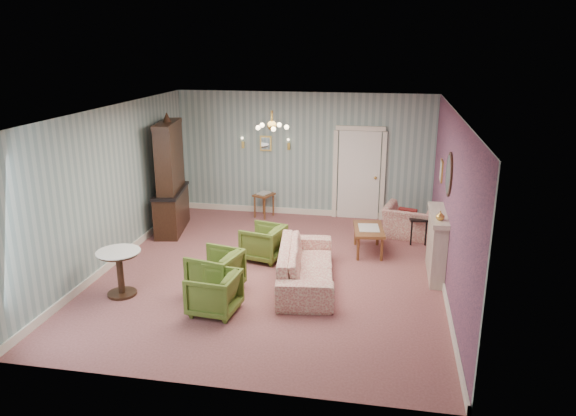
% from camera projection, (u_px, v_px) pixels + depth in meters
% --- Properties ---
extents(floor, '(7.00, 7.00, 0.00)m').
position_uv_depth(floor, '(273.00, 272.00, 9.90)').
color(floor, '#975957').
rests_on(floor, ground).
extents(ceiling, '(7.00, 7.00, 0.00)m').
position_uv_depth(ceiling, '(272.00, 111.00, 9.05)').
color(ceiling, white).
rests_on(ceiling, ground).
extents(wall_back, '(6.00, 0.00, 6.00)m').
position_uv_depth(wall_back, '(304.00, 155.00, 12.76)').
color(wall_back, gray).
rests_on(wall_back, ground).
extents(wall_front, '(6.00, 0.00, 6.00)m').
position_uv_depth(wall_front, '(208.00, 277.00, 6.18)').
color(wall_front, gray).
rests_on(wall_front, ground).
extents(wall_left, '(0.00, 7.00, 7.00)m').
position_uv_depth(wall_left, '(112.00, 187.00, 10.00)').
color(wall_left, gray).
rests_on(wall_left, ground).
extents(wall_right, '(0.00, 7.00, 7.00)m').
position_uv_depth(wall_right, '(451.00, 204.00, 8.95)').
color(wall_right, gray).
rests_on(wall_right, ground).
extents(wall_right_floral, '(0.00, 7.00, 7.00)m').
position_uv_depth(wall_right_floral, '(450.00, 204.00, 8.95)').
color(wall_right_floral, '#C06079').
rests_on(wall_right_floral, ground).
extents(door, '(1.12, 0.12, 2.16)m').
position_uv_depth(door, '(359.00, 173.00, 12.61)').
color(door, white).
rests_on(door, floor).
extents(olive_chair_a, '(0.73, 0.77, 0.72)m').
position_uv_depth(olive_chair_a, '(214.00, 291.00, 8.32)').
color(olive_chair_a, '#556D26').
rests_on(olive_chair_a, floor).
extents(olive_chair_b, '(0.86, 0.90, 0.78)m').
position_uv_depth(olive_chair_b, '(215.00, 269.00, 9.03)').
color(olive_chair_b, '#556D26').
rests_on(olive_chair_b, floor).
extents(olive_chair_c, '(0.81, 0.85, 0.73)m').
position_uv_depth(olive_chair_c, '(263.00, 241.00, 10.38)').
color(olive_chair_c, '#556D26').
rests_on(olive_chair_c, floor).
extents(sofa_chintz, '(0.97, 2.38, 0.91)m').
position_uv_depth(sofa_chintz, '(306.00, 259.00, 9.30)').
color(sofa_chintz, '#AA4447').
rests_on(sofa_chintz, floor).
extents(wingback_chair, '(1.16, 0.88, 0.91)m').
position_uv_depth(wingback_chair, '(410.00, 216.00, 11.56)').
color(wingback_chair, '#AA4447').
rests_on(wingback_chair, floor).
extents(dresser, '(0.78, 1.59, 2.53)m').
position_uv_depth(dresser, '(170.00, 174.00, 11.71)').
color(dresser, black).
rests_on(dresser, floor).
extents(fireplace, '(0.30, 1.40, 1.16)m').
position_uv_depth(fireplace, '(437.00, 244.00, 9.61)').
color(fireplace, beige).
rests_on(fireplace, floor).
extents(mantel_vase, '(0.15, 0.15, 0.15)m').
position_uv_depth(mantel_vase, '(440.00, 216.00, 9.04)').
color(mantel_vase, gold).
rests_on(mantel_vase, fireplace).
extents(oval_mirror, '(0.04, 0.76, 0.84)m').
position_uv_depth(oval_mirror, '(449.00, 174.00, 9.22)').
color(oval_mirror, white).
rests_on(oval_mirror, wall_right).
extents(framed_print, '(0.04, 0.34, 0.42)m').
position_uv_depth(framed_print, '(442.00, 171.00, 10.56)').
color(framed_print, gold).
rests_on(framed_print, wall_right).
extents(coffee_table, '(0.67, 1.06, 0.51)m').
position_uv_depth(coffee_table, '(368.00, 240.00, 10.74)').
color(coffee_table, brown).
rests_on(coffee_table, floor).
extents(side_table_black, '(0.41, 0.41, 0.55)m').
position_uv_depth(side_table_black, '(417.00, 230.00, 11.23)').
color(side_table_black, black).
rests_on(side_table_black, floor).
extents(pedestal_table, '(0.90, 0.90, 0.77)m').
position_uv_depth(pedestal_table, '(120.00, 273.00, 8.90)').
color(pedestal_table, black).
rests_on(pedestal_table, floor).
extents(nesting_table, '(0.51, 0.57, 0.61)m').
position_uv_depth(nesting_table, '(264.00, 204.00, 12.93)').
color(nesting_table, brown).
rests_on(nesting_table, floor).
extents(gilt_mirror_back, '(0.28, 0.06, 0.36)m').
position_uv_depth(gilt_mirror_back, '(266.00, 143.00, 12.81)').
color(gilt_mirror_back, gold).
rests_on(gilt_mirror_back, wall_back).
extents(sconce_left, '(0.16, 0.12, 0.30)m').
position_uv_depth(sconce_left, '(243.00, 143.00, 12.89)').
color(sconce_left, gold).
rests_on(sconce_left, wall_back).
extents(sconce_right, '(0.16, 0.12, 0.30)m').
position_uv_depth(sconce_right, '(289.00, 144.00, 12.69)').
color(sconce_right, gold).
rests_on(sconce_right, wall_back).
extents(chandelier, '(0.56, 0.56, 0.36)m').
position_uv_depth(chandelier, '(272.00, 127.00, 9.13)').
color(chandelier, gold).
rests_on(chandelier, ceiling).
extents(burgundy_cushion, '(0.41, 0.28, 0.39)m').
position_uv_depth(burgundy_cushion, '(408.00, 217.00, 11.42)').
color(burgundy_cushion, maroon).
rests_on(burgundy_cushion, wingback_chair).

